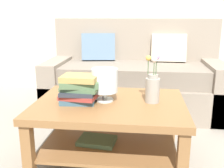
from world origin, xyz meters
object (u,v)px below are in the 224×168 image
couch (134,79)px  book_stack_main (79,89)px  glass_hurricane_vase (105,81)px  coffee_table (109,118)px  flower_pitcher (153,85)px

couch → book_stack_main: couch is taller
couch → glass_hurricane_vase: (-0.18, -1.16, 0.26)m
couch → book_stack_main: (-0.36, -1.23, 0.22)m
coffee_table → book_stack_main: size_ratio=3.78×
coffee_table → couch: bearing=83.2°
book_stack_main → couch: bearing=73.8°
couch → flower_pitcher: bearing=-81.2°
coffee_table → glass_hurricane_vase: (-0.04, 0.02, 0.28)m
couch → coffee_table: 1.20m
coffee_table → book_stack_main: (-0.22, -0.04, 0.24)m
book_stack_main → glass_hurricane_vase: size_ratio=1.19×
coffee_table → book_stack_main: 0.32m
glass_hurricane_vase → flower_pitcher: size_ratio=0.68×
coffee_table → flower_pitcher: 0.42m
coffee_table → flower_pitcher: (0.32, 0.04, 0.26)m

